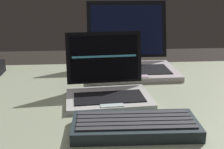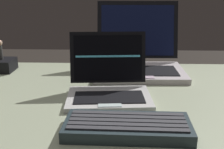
{
  "view_description": "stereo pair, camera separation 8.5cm",
  "coord_description": "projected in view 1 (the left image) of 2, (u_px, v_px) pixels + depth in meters",
  "views": [
    {
      "loc": [
        0.04,
        -0.86,
        1.1
      ],
      "look_at": [
        0.09,
        -0.05,
        0.84
      ],
      "focal_mm": 44.79,
      "sensor_mm": 36.0,
      "label": 1
    },
    {
      "loc": [
        0.12,
        -0.86,
        1.1
      ],
      "look_at": [
        0.09,
        -0.05,
        0.84
      ],
      "focal_mm": 44.79,
      "sensor_mm": 36.0,
      "label": 2
    }
  ],
  "objects": [
    {
      "name": "desk",
      "position": [
        83.0,
        124.0,
        0.95
      ],
      "size": [
        1.51,
        0.82,
        0.75
      ],
      "color": "#959E80",
      "rests_on": "ground"
    },
    {
      "name": "laptop_front",
      "position": [
        107.0,
        85.0,
        0.91
      ],
      "size": [
        0.28,
        0.24,
        0.2
      ],
      "color": "beige",
      "rests_on": "desk"
    },
    {
      "name": "external_keyboard",
      "position": [
        135.0,
        126.0,
        0.7
      ],
      "size": [
        0.32,
        0.14,
        0.03
      ],
      "color": "#243035",
      "rests_on": "desk"
    },
    {
      "name": "laptop_rear",
      "position": [
        130.0,
        57.0,
        1.19
      ],
      "size": [
        0.37,
        0.33,
        0.29
      ],
      "color": "#BEB3B8",
      "rests_on": "desk"
    }
  ]
}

